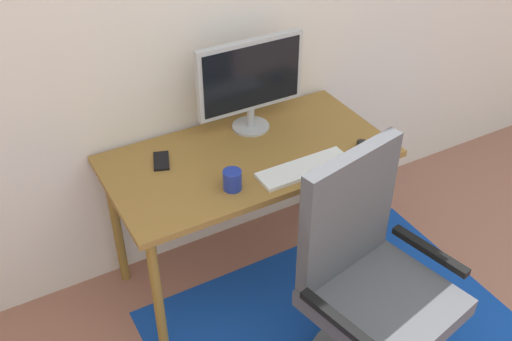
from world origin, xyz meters
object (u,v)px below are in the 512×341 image
(desk, at_px, (249,168))
(monitor, at_px, (251,79))
(computer_mouse, at_px, (365,145))
(coffee_cup, at_px, (232,180))
(office_chair, at_px, (370,299))
(cell_phone, at_px, (161,161))
(keyboard, at_px, (304,168))

(desk, bearing_deg, monitor, 58.40)
(computer_mouse, bearing_deg, monitor, 131.83)
(monitor, bearing_deg, coffee_cup, -127.80)
(office_chair, bearing_deg, cell_phone, 109.07)
(keyboard, bearing_deg, monitor, 94.72)
(keyboard, xyz_separation_m, office_chair, (0.00, -0.51, -0.33))
(desk, relative_size, keyboard, 3.00)
(monitor, xyz_separation_m, computer_mouse, (0.37, -0.41, -0.24))
(monitor, height_order, cell_phone, monitor)
(monitor, distance_m, coffee_cup, 0.53)
(office_chair, bearing_deg, keyboard, 78.50)
(desk, distance_m, cell_phone, 0.40)
(computer_mouse, distance_m, office_chair, 0.70)
(coffee_cup, bearing_deg, cell_phone, 119.95)
(computer_mouse, distance_m, coffee_cup, 0.67)
(coffee_cup, bearing_deg, desk, 46.92)
(monitor, bearing_deg, office_chair, -87.62)
(coffee_cup, distance_m, office_chair, 0.74)
(cell_phone, height_order, office_chair, office_chair)
(keyboard, bearing_deg, desk, 123.63)
(desk, height_order, coffee_cup, coffee_cup)
(coffee_cup, height_order, office_chair, office_chair)
(keyboard, xyz_separation_m, computer_mouse, (0.34, 0.01, 0.01))
(coffee_cup, xyz_separation_m, office_chair, (0.34, -0.55, -0.37))
(cell_phone, distance_m, office_chair, 1.07)
(computer_mouse, bearing_deg, office_chair, -122.59)
(desk, distance_m, computer_mouse, 0.55)
(monitor, distance_m, office_chair, 1.10)
(keyboard, distance_m, coffee_cup, 0.34)
(cell_phone, bearing_deg, computer_mouse, -2.43)
(monitor, distance_m, keyboard, 0.49)
(keyboard, height_order, computer_mouse, computer_mouse)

